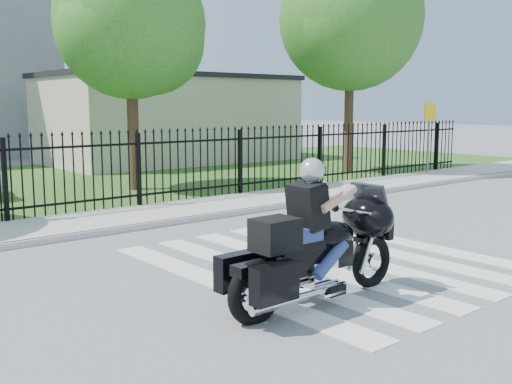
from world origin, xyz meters
TOP-DOWN VIEW (x-y plane):
  - ground at (0.00, 0.00)m, footprint 120.00×120.00m
  - crosswalk at (0.00, 0.00)m, footprint 5.00×5.50m
  - sidewalk at (0.00, 5.00)m, footprint 40.00×2.00m
  - curb at (0.00, 4.00)m, footprint 40.00×0.12m
  - grass_strip at (0.00, 12.00)m, footprint 40.00×12.00m
  - iron_fence at (0.00, 6.00)m, footprint 26.00×0.04m
  - tree_mid at (1.50, 9.00)m, footprint 4.20×4.20m
  - tree_right at (9.50, 8.00)m, footprint 5.00×5.00m
  - building_low at (7.00, 16.00)m, footprint 10.00×6.00m
  - building_low_roof at (7.00, 16.00)m, footprint 10.20×6.20m
  - motorcycle_rider at (-1.62, -1.32)m, footprint 2.81×0.83m
  - traffic_sign at (11.02, 5.69)m, footprint 0.52×0.11m

SIDE VIEW (x-z plane):
  - ground at x=0.00m, z-range 0.00..0.00m
  - crosswalk at x=0.00m, z-range 0.00..0.01m
  - grass_strip at x=0.00m, z-range 0.00..0.02m
  - sidewalk at x=0.00m, z-range 0.00..0.12m
  - curb at x=0.00m, z-range 0.00..0.12m
  - motorcycle_rider at x=-1.62m, z-range -0.17..1.69m
  - iron_fence at x=0.00m, z-range 0.00..1.80m
  - building_low at x=7.00m, z-range 0.00..3.50m
  - traffic_sign at x=11.02m, z-range 0.63..3.02m
  - building_low_roof at x=7.00m, z-range 3.50..3.70m
  - tree_mid at x=1.50m, z-range 1.28..8.06m
  - tree_right at x=9.50m, z-range 1.44..9.34m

